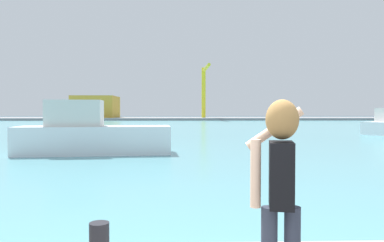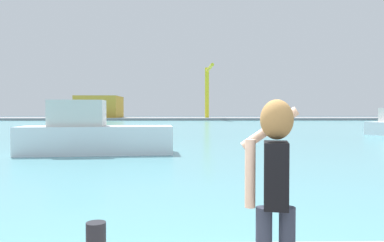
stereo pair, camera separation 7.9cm
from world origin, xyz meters
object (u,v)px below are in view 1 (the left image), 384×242
(person_photographer, at_px, (280,178))
(boat_moored, at_px, (91,135))
(warehouse_left, at_px, (96,107))
(port_crane, at_px, (204,85))
(harbor_bollard, at_px, (99,241))

(person_photographer, relative_size, boat_moored, 0.23)
(boat_moored, bearing_deg, person_photographer, -76.05)
(warehouse_left, relative_size, port_crane, 0.87)
(person_photographer, height_order, warehouse_left, warehouse_left)
(person_photographer, distance_m, boat_moored, 16.49)
(harbor_bollard, bearing_deg, boat_moored, 103.79)
(harbor_bollard, relative_size, warehouse_left, 0.04)
(person_photographer, xyz_separation_m, boat_moored, (-5.34, 15.59, -0.61))
(person_photographer, relative_size, warehouse_left, 0.15)
(boat_moored, xyz_separation_m, port_crane, (10.22, 70.57, 7.48))
(person_photographer, bearing_deg, harbor_bollard, 73.50)
(warehouse_left, bearing_deg, harbor_bollard, -77.30)
(boat_moored, height_order, warehouse_left, warehouse_left)
(harbor_bollard, xyz_separation_m, boat_moored, (-3.60, 14.65, 0.25))
(boat_moored, relative_size, warehouse_left, 0.68)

